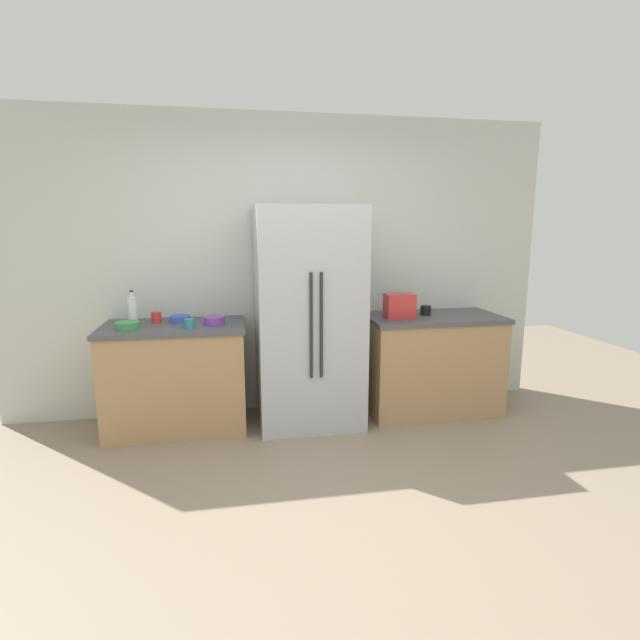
{
  "coord_description": "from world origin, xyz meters",
  "views": [
    {
      "loc": [
        -0.49,
        -2.49,
        1.68
      ],
      "look_at": [
        0.07,
        0.47,
        1.1
      ],
      "focal_mm": 27.54,
      "sensor_mm": 36.0,
      "label": 1
    }
  ],
  "objects_px": {
    "cup_d": "(426,310)",
    "bowl_c": "(180,319)",
    "cup_c": "(190,323)",
    "toaster": "(399,306)",
    "cup_a": "(156,317)",
    "bowl_a": "(127,325)",
    "bowl_b": "(214,320)",
    "refrigerator": "(308,317)",
    "bottle_a": "(133,310)",
    "cup_b": "(403,308)"
  },
  "relations": [
    {
      "from": "cup_d",
      "to": "cup_a",
      "type": "bearing_deg",
      "value": 178.07
    },
    {
      "from": "cup_a",
      "to": "cup_b",
      "type": "xyz_separation_m",
      "value": [
        2.18,
        0.07,
        -0.0
      ]
    },
    {
      "from": "cup_d",
      "to": "bowl_c",
      "type": "relative_size",
      "value": 0.56
    },
    {
      "from": "cup_a",
      "to": "bowl_c",
      "type": "bearing_deg",
      "value": -5.96
    },
    {
      "from": "bowl_a",
      "to": "cup_a",
      "type": "bearing_deg",
      "value": 46.22
    },
    {
      "from": "bowl_b",
      "to": "refrigerator",
      "type": "bearing_deg",
      "value": 0.28
    },
    {
      "from": "cup_c",
      "to": "bowl_c",
      "type": "distance_m",
      "value": 0.27
    },
    {
      "from": "bottle_a",
      "to": "cup_a",
      "type": "bearing_deg",
      "value": 8.88
    },
    {
      "from": "cup_c",
      "to": "bowl_a",
      "type": "bearing_deg",
      "value": 172.02
    },
    {
      "from": "cup_b",
      "to": "bowl_b",
      "type": "distance_m",
      "value": 1.73
    },
    {
      "from": "bottle_a",
      "to": "bowl_c",
      "type": "distance_m",
      "value": 0.38
    },
    {
      "from": "refrigerator",
      "to": "cup_a",
      "type": "xyz_separation_m",
      "value": [
        -1.25,
        0.16,
        0.01
      ]
    },
    {
      "from": "refrigerator",
      "to": "bowl_a",
      "type": "relative_size",
      "value": 9.98
    },
    {
      "from": "toaster",
      "to": "cup_c",
      "type": "bearing_deg",
      "value": -177.45
    },
    {
      "from": "cup_c",
      "to": "bowl_b",
      "type": "distance_m",
      "value": 0.21
    },
    {
      "from": "bottle_a",
      "to": "cup_b",
      "type": "xyz_separation_m",
      "value": [
        2.36,
        0.1,
        -0.07
      ]
    },
    {
      "from": "toaster",
      "to": "bowl_c",
      "type": "height_order",
      "value": "toaster"
    },
    {
      "from": "toaster",
      "to": "bottle_a",
      "type": "height_order",
      "value": "bottle_a"
    },
    {
      "from": "bowl_b",
      "to": "bowl_c",
      "type": "xyz_separation_m",
      "value": [
        -0.28,
        0.14,
        -0.01
      ]
    },
    {
      "from": "bowl_a",
      "to": "cup_c",
      "type": "bearing_deg",
      "value": -7.98
    },
    {
      "from": "refrigerator",
      "to": "bowl_a",
      "type": "xyz_separation_m",
      "value": [
        -1.45,
        -0.04,
        -0.01
      ]
    },
    {
      "from": "refrigerator",
      "to": "cup_d",
      "type": "xyz_separation_m",
      "value": [
        1.09,
        0.08,
        0.01
      ]
    },
    {
      "from": "toaster",
      "to": "bowl_a",
      "type": "xyz_separation_m",
      "value": [
        -2.24,
        -0.01,
        -0.08
      ]
    },
    {
      "from": "cup_c",
      "to": "cup_d",
      "type": "distance_m",
      "value": 2.06
    },
    {
      "from": "cup_c",
      "to": "cup_d",
      "type": "relative_size",
      "value": 0.79
    },
    {
      "from": "bowl_a",
      "to": "cup_d",
      "type": "bearing_deg",
      "value": 2.77
    },
    {
      "from": "cup_b",
      "to": "cup_c",
      "type": "distance_m",
      "value": 1.93
    },
    {
      "from": "cup_a",
      "to": "cup_c",
      "type": "distance_m",
      "value": 0.39
    },
    {
      "from": "cup_b",
      "to": "toaster",
      "type": "bearing_deg",
      "value": -116.83
    },
    {
      "from": "refrigerator",
      "to": "cup_c",
      "type": "distance_m",
      "value": 0.97
    },
    {
      "from": "cup_d",
      "to": "bowl_c",
      "type": "xyz_separation_m",
      "value": [
        -2.15,
        0.06,
        -0.01
      ]
    },
    {
      "from": "refrigerator",
      "to": "cup_b",
      "type": "distance_m",
      "value": 0.96
    },
    {
      "from": "toaster",
      "to": "refrigerator",
      "type": "bearing_deg",
      "value": 177.88
    },
    {
      "from": "bottle_a",
      "to": "cup_c",
      "type": "height_order",
      "value": "bottle_a"
    },
    {
      "from": "cup_b",
      "to": "bowl_b",
      "type": "xyz_separation_m",
      "value": [
        -1.71,
        -0.24,
        -0.01
      ]
    },
    {
      "from": "cup_a",
      "to": "bowl_a",
      "type": "bearing_deg",
      "value": -133.78
    },
    {
      "from": "toaster",
      "to": "cup_c",
      "type": "height_order",
      "value": "toaster"
    },
    {
      "from": "cup_c",
      "to": "toaster",
      "type": "bearing_deg",
      "value": 2.55
    },
    {
      "from": "bowl_b",
      "to": "cup_c",
      "type": "bearing_deg",
      "value": -150.86
    },
    {
      "from": "cup_d",
      "to": "bowl_b",
      "type": "xyz_separation_m",
      "value": [
        -1.87,
        -0.09,
        -0.01
      ]
    },
    {
      "from": "cup_a",
      "to": "bowl_a",
      "type": "xyz_separation_m",
      "value": [
        -0.19,
        -0.2,
        -0.02
      ]
    },
    {
      "from": "refrigerator",
      "to": "cup_b",
      "type": "bearing_deg",
      "value": 14.01
    },
    {
      "from": "bowl_b",
      "to": "bowl_c",
      "type": "relative_size",
      "value": 1.01
    },
    {
      "from": "cup_c",
      "to": "bowl_b",
      "type": "bearing_deg",
      "value": 29.14
    },
    {
      "from": "refrigerator",
      "to": "cup_a",
      "type": "height_order",
      "value": "refrigerator"
    },
    {
      "from": "bottle_a",
      "to": "bowl_c",
      "type": "xyz_separation_m",
      "value": [
        0.37,
        0.01,
        -0.09
      ]
    },
    {
      "from": "cup_d",
      "to": "refrigerator",
      "type": "bearing_deg",
      "value": -175.69
    },
    {
      "from": "bowl_c",
      "to": "bowl_a",
      "type": "bearing_deg",
      "value": -154.81
    },
    {
      "from": "bottle_a",
      "to": "cup_d",
      "type": "height_order",
      "value": "bottle_a"
    },
    {
      "from": "toaster",
      "to": "bowl_a",
      "type": "relative_size",
      "value": 1.35
    }
  ]
}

